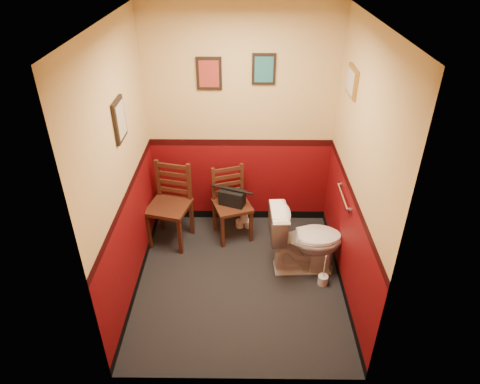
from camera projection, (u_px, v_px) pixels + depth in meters
The scene contains 17 objects.
floor at pixel (240, 281), 4.72m from camera, with size 2.20×2.40×0.00m, color black.
ceiling at pixel (240, 22), 3.28m from camera, with size 2.20×2.40×0.00m, color silver.
wall_back at pixel (241, 124), 5.02m from camera, with size 2.20×2.70×0.00m, color #5D080B.
wall_front at pixel (238, 260), 2.98m from camera, with size 2.20×2.70×0.00m, color #5D080B.
wall_left at pixel (123, 174), 4.01m from camera, with size 2.40×2.70×0.00m, color #5D080B.
wall_right at pixel (357, 175), 3.99m from camera, with size 2.40×2.70×0.00m, color #5D080B.
grab_bar at pixel (343, 197), 4.42m from camera, with size 0.05×0.56×0.06m.
framed_print_back_a at pixel (209, 74), 4.69m from camera, with size 0.28×0.04×0.36m.
framed_print_back_b at pixel (264, 69), 4.65m from camera, with size 0.26×0.04×0.34m.
framed_print_left at pixel (120, 120), 3.83m from camera, with size 0.04×0.30×0.38m.
framed_print_right at pixel (352, 81), 4.13m from camera, with size 0.04×0.34×0.28m.
toilet at pixel (305, 239), 4.69m from camera, with size 0.46×0.82×0.80m, color white.
toilet_brush at pixel (323, 279), 4.65m from camera, with size 0.11×0.11×0.39m.
chair_left at pixel (170, 205), 5.10m from camera, with size 0.56×0.56×0.99m.
chair_right at pixel (231, 204), 5.21m from camera, with size 0.53×0.53×0.90m.
handbag at pixel (232, 197), 5.11m from camera, with size 0.34×0.25×0.22m.
tp_stack at pixel (244, 220), 5.49m from camera, with size 0.22×0.13×0.28m.
Camera 1 is at (0.04, -3.48, 3.34)m, focal length 32.00 mm.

